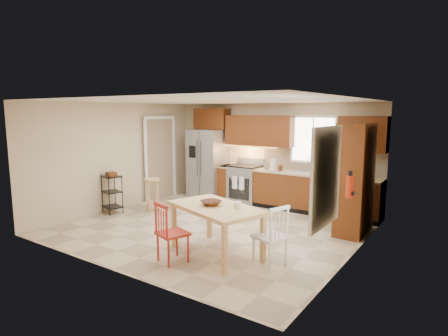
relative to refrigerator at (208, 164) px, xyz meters
name	(u,v)px	position (x,y,z in m)	size (l,w,h in m)	color
floor	(212,227)	(1.70, -2.12, -0.91)	(5.50, 5.50, 0.00)	tan
ceiling	(212,101)	(1.70, -2.12, 1.59)	(5.50, 5.00, 0.02)	silver
wall_back	(271,154)	(1.70, 0.38, 0.34)	(5.50, 0.02, 2.50)	#CCB793
wall_front	(108,186)	(1.70, -4.62, 0.34)	(5.50, 0.02, 2.50)	#CCB793
wall_left	(118,156)	(-1.05, -2.12, 0.34)	(0.02, 5.00, 2.50)	#CCB793
wall_right	(355,180)	(4.45, -2.12, 0.34)	(0.02, 5.00, 2.50)	#CCB793
refrigerator	(208,164)	(0.00, 0.00, 0.00)	(0.92, 0.75, 1.82)	gray
range_stove	(245,184)	(1.15, 0.06, -0.45)	(0.76, 0.63, 0.92)	gray
base_cabinet_narrow	(228,182)	(0.60, 0.08, -0.46)	(0.30, 0.60, 0.90)	#623112
base_cabinet_run	(315,193)	(2.99, 0.08, -0.46)	(2.92, 0.60, 0.90)	#623112
dishwasher	(335,199)	(3.55, -0.22, -0.46)	(0.60, 0.02, 0.78)	black
backsplash	(320,160)	(2.99, 0.36, 0.27)	(2.92, 0.03, 0.55)	beige
upper_over_fridge	(212,119)	(0.00, 0.20, 1.19)	(1.00, 0.35, 0.55)	#5D2A0F
upper_left_block	(259,131)	(1.45, 0.20, 0.92)	(1.80, 0.35, 0.75)	#5D2A0F
upper_right_block	(363,134)	(3.95, 0.20, 0.92)	(1.00, 0.35, 0.75)	#5D2A0F
window_back	(313,140)	(2.80, 0.35, 0.74)	(1.12, 0.04, 1.12)	white
sink	(307,175)	(2.80, 0.08, -0.05)	(0.62, 0.46, 0.16)	gray
undercab_glow	(248,146)	(1.15, 0.17, 0.52)	(1.60, 0.30, 0.01)	#FFBF66
soap_bottle	(322,171)	(3.18, -0.02, 0.09)	(0.09, 0.09, 0.19)	#B6250C
paper_towel	(273,164)	(1.95, 0.03, 0.13)	(0.12, 0.12, 0.28)	silver
canister_steel	(266,166)	(1.75, 0.03, 0.08)	(0.11, 0.11, 0.18)	gray
canister_wood	(280,168)	(2.15, 0.00, 0.06)	(0.10, 0.10, 0.14)	#522A15
pantry	(355,179)	(4.13, -0.93, 0.14)	(0.50, 0.95, 2.10)	#623112
fire_extinguisher	(350,187)	(4.33, -1.98, 0.19)	(0.12, 0.12, 0.36)	#B6250C
window_right	(326,177)	(4.38, -3.27, 0.54)	(0.04, 1.02, 1.32)	white
doorway	(160,159)	(-0.97, -0.82, 0.14)	(0.04, 0.95, 2.10)	#8C7A59
dining_table	(216,230)	(2.58, -3.23, -0.52)	(1.60, 0.90, 0.78)	tan
chair_red	(173,232)	(2.23, -3.88, -0.44)	(0.44, 0.44, 0.94)	#A62519
chair_white	(270,236)	(3.53, -3.18, -0.44)	(0.44, 0.44, 0.94)	silver
table_bowl	(211,205)	(2.48, -3.23, -0.12)	(0.32, 0.32, 0.08)	#522A15
table_jar	(238,206)	(2.93, -3.13, -0.09)	(0.12, 0.12, 0.14)	silver
bar_stool	(153,195)	(-0.14, -1.95, -0.52)	(0.38, 0.38, 0.77)	tan
utility_cart	(112,194)	(-0.80, -2.56, -0.46)	(0.45, 0.35, 0.90)	black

